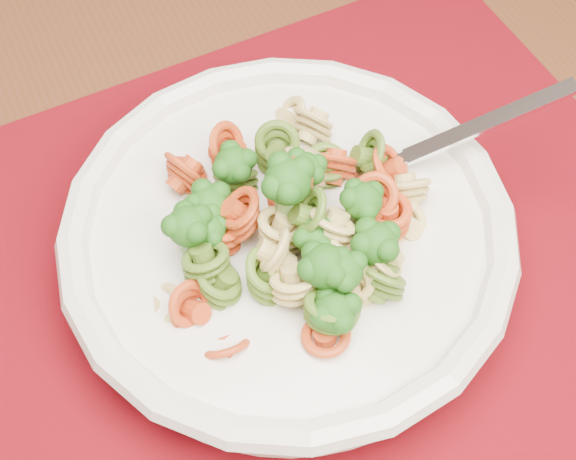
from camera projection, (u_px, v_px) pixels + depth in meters
name	position (u px, v px, depth m)	size (l,w,h in m)	color
dining_table	(329.00, 208.00, 0.68)	(1.32, 0.88, 0.74)	#4C2515
placemat	(293.00, 256.00, 0.52)	(0.49, 0.38, 0.00)	#630411
pasta_bowl	(288.00, 238.00, 0.49)	(0.28, 0.28, 0.05)	silver
pasta_broccoli_heap	(288.00, 225.00, 0.48)	(0.24, 0.24, 0.06)	tan
fork	(368.00, 173.00, 0.50)	(0.19, 0.02, 0.01)	silver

